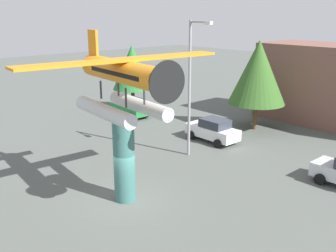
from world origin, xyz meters
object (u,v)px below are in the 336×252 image
object	(u,v)px
display_pedestal	(124,159)
tree_east	(258,72)
car_mid_white	(213,130)
streetlight_primary	(192,81)
floatplane_monument	(123,82)
car_near_green	(130,107)
tree_west	(132,67)

from	to	relation	value
display_pedestal	tree_east	xyz separation A→B (m)	(-3.12, 15.53, 2.50)
car_mid_white	streetlight_primary	distance (m)	5.57
tree_east	streetlight_primary	bearing A→B (deg)	-84.63
floatplane_monument	car_near_green	world-z (taller)	floatplane_monument
display_pedestal	floatplane_monument	distance (m)	3.95
tree_west	car_mid_white	bearing A→B (deg)	-7.23
streetlight_primary	tree_west	size ratio (longest dim) A/B	1.40
car_near_green	car_mid_white	world-z (taller)	same
floatplane_monument	tree_west	bearing A→B (deg)	146.76
display_pedestal	streetlight_primary	bearing A→B (deg)	108.05
car_mid_white	tree_east	size ratio (longest dim) A/B	0.57
display_pedestal	car_mid_white	xyz separation A→B (m)	(-3.37, 10.59, -1.40)
tree_west	tree_east	size ratio (longest dim) A/B	0.87
display_pedestal	tree_west	distance (m)	19.69
car_near_green	streetlight_primary	world-z (taller)	streetlight_primary
car_mid_white	tree_west	size ratio (longest dim) A/B	0.66
floatplane_monument	streetlight_primary	bearing A→B (deg)	113.72
floatplane_monument	tree_east	world-z (taller)	floatplane_monument
car_near_green	display_pedestal	bearing A→B (deg)	142.55
display_pedestal	car_mid_white	world-z (taller)	display_pedestal
display_pedestal	car_mid_white	bearing A→B (deg)	107.64
car_mid_white	tree_west	bearing A→B (deg)	-7.23
streetlight_primary	tree_east	distance (m)	8.43
floatplane_monument	streetlight_primary	xyz separation A→B (m)	(-2.46, 7.15, -1.10)
streetlight_primary	tree_west	bearing A→B (deg)	159.16
tree_west	streetlight_primary	bearing A→B (deg)	-20.84
car_near_green	car_mid_white	bearing A→B (deg)	-178.31
car_mid_white	streetlight_primary	size ratio (longest dim) A/B	0.47
car_mid_white	tree_west	distance (m)	12.58
car_near_green	car_mid_white	distance (m)	10.07
car_near_green	tree_west	xyz separation A→B (m)	(-1.96, 1.82, 3.35)
streetlight_primary	display_pedestal	bearing A→B (deg)	-71.95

